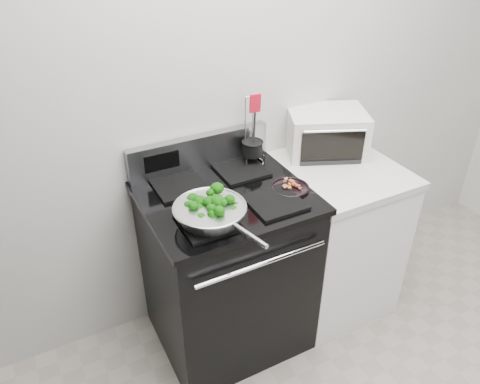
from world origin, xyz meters
TOP-DOWN VIEW (x-y plane):
  - back_wall at (0.00, 1.75)m, footprint 4.00×0.02m
  - gas_range at (-0.30, 1.41)m, footprint 0.79×0.69m
  - counter at (0.39, 1.41)m, footprint 0.62×0.68m
  - skillet at (-0.46, 1.24)m, footprint 0.32×0.51m
  - broccoli_pile at (-0.46, 1.25)m, footprint 0.25×0.25m
  - bacon_plate at (0.00, 1.32)m, footprint 0.19×0.19m
  - utensil_holder at (-0.04, 1.62)m, footprint 0.13×0.13m
  - toaster_oven at (0.42, 1.61)m, footprint 0.51×0.46m

SIDE VIEW (x-z plane):
  - counter at x=0.39m, z-range 0.00..0.92m
  - gas_range at x=-0.30m, z-range -0.08..1.05m
  - bacon_plate at x=0.00m, z-range 0.95..0.99m
  - skillet at x=-0.46m, z-range 0.97..1.04m
  - utensil_holder at x=-0.04m, z-range 0.82..1.21m
  - broccoli_pile at x=-0.46m, z-range 0.98..1.06m
  - toaster_oven at x=0.42m, z-range 0.92..1.16m
  - back_wall at x=0.00m, z-range 0.00..2.70m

